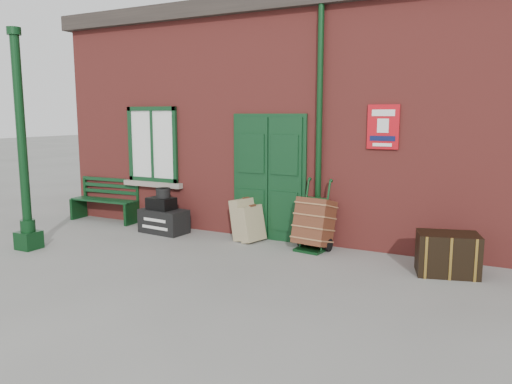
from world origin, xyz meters
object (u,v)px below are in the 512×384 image
Objects in this scene: houdini_trunk at (164,221)px; porter_trolley at (314,223)px; bench at (106,199)px; dark_trunk at (447,254)px.

houdini_trunk is 3.00m from porter_trolley.
bench is 4.77m from porter_trolley.
dark_trunk is at bearing -6.78° from bench.
bench reaches higher than houdini_trunk.
houdini_trunk is at bearing -13.18° from bench.
porter_trolley is (4.76, -0.16, -0.02)m from bench.
houdini_trunk is at bearing -169.14° from porter_trolley.
porter_trolley is (2.99, 0.18, 0.23)m from houdini_trunk.
porter_trolley reaches higher than houdini_trunk.
dark_trunk reaches higher than houdini_trunk.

